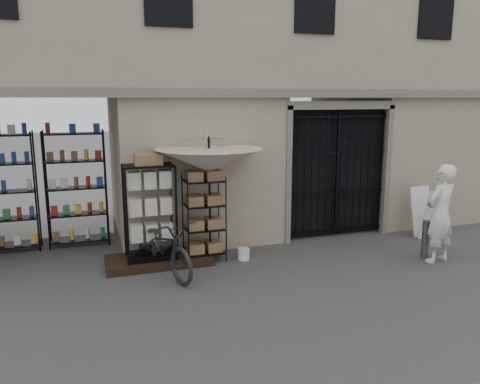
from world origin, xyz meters
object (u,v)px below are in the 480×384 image
object	(u,v)px
display_cabinet	(150,217)
market_umbrella	(209,154)
steel_bollard	(425,239)
easel_sign	(427,213)
shopkeeper	(436,261)
wire_rack	(204,219)
bicycle	(165,273)
white_bucket	(244,254)

from	to	relation	value
display_cabinet	market_umbrella	world-z (taller)	market_umbrella
steel_bollard	easel_sign	bearing A→B (deg)	49.44
market_umbrella	shopkeeper	world-z (taller)	market_umbrella
wire_rack	market_umbrella	distance (m)	1.28
market_umbrella	bicycle	world-z (taller)	market_umbrella
display_cabinet	steel_bollard	world-z (taller)	display_cabinet
wire_rack	bicycle	xyz separation A→B (m)	(-0.89, -0.51, -0.83)
display_cabinet	easel_sign	distance (m)	6.22
shopkeeper	easel_sign	xyz separation A→B (m)	(0.86, 1.36, 0.59)
market_umbrella	steel_bollard	bearing A→B (deg)	-17.35
steel_bollard	easel_sign	xyz separation A→B (m)	(0.96, 1.12, 0.20)
market_umbrella	white_bucket	distance (m)	2.10
white_bucket	steel_bollard	size ratio (longest dim) A/B	0.31
white_bucket	easel_sign	distance (m)	4.46
display_cabinet	white_bucket	world-z (taller)	display_cabinet
shopkeeper	bicycle	bearing A→B (deg)	-26.37
market_umbrella	easel_sign	xyz separation A→B (m)	(5.06, -0.15, -1.52)
display_cabinet	easel_sign	size ratio (longest dim) A/B	1.71
display_cabinet	market_umbrella	size ratio (longest dim) A/B	0.67
display_cabinet	wire_rack	size ratio (longest dim) A/B	1.15
wire_rack	white_bucket	bearing A→B (deg)	-15.35
white_bucket	bicycle	xyz separation A→B (m)	(-1.62, -0.27, -0.11)
bicycle	shopkeeper	distance (m)	5.29
steel_bollard	wire_rack	bearing A→B (deg)	162.83
display_cabinet	market_umbrella	distance (m)	1.63
shopkeeper	steel_bollard	bearing A→B (deg)	-82.22
white_bucket	bicycle	size ratio (longest dim) A/B	0.12
steel_bollard	bicycle	bearing A→B (deg)	171.23
market_umbrella	bicycle	bearing A→B (deg)	-153.64
market_umbrella	steel_bollard	size ratio (longest dim) A/B	3.80
display_cabinet	shopkeeper	xyz separation A→B (m)	(5.35, -1.52, -0.96)
shopkeeper	easel_sign	world-z (taller)	easel_sign
market_umbrella	easel_sign	world-z (taller)	market_umbrella
steel_bollard	shopkeeper	world-z (taller)	steel_bollard
bicycle	steel_bollard	xyz separation A→B (m)	(5.09, -0.78, 0.39)
white_bucket	steel_bollard	bearing A→B (deg)	-16.82
steel_bollard	shopkeeper	size ratio (longest dim) A/B	0.40
wire_rack	shopkeeper	world-z (taller)	wire_rack
white_bucket	display_cabinet	bearing A→B (deg)	172.38
wire_rack	bicycle	size ratio (longest dim) A/B	0.84
display_cabinet	wire_rack	xyz separation A→B (m)	(1.04, 0.01, -0.13)
market_umbrella	steel_bollard	world-z (taller)	market_umbrella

